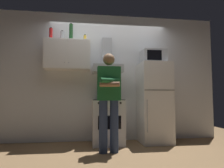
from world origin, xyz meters
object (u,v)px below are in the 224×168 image
Objects in this scene: bottle_spice_jar at (85,38)px; bottle_wine_green at (71,32)px; person_standing at (109,97)px; refrigerator at (154,102)px; bottle_canister_steel at (62,36)px; range_hood at (107,64)px; bottle_soda_red at (51,34)px; upper_cabinet at (68,55)px; stove_oven at (108,121)px; microwave at (153,57)px.

bottle_wine_green is at bearing 176.67° from bottle_spice_jar.
refrigerator is at bearing 31.23° from person_standing.
refrigerator is at bearing -4.83° from bottle_canister_steel.
range_hood reaches higher than person_standing.
bottle_spice_jar is at bearing 120.24° from person_standing.
person_standing is 6.23× the size of bottle_soda_red.
person_standing is (0.75, -0.73, -0.85)m from upper_cabinet.
stove_oven is 2.44× the size of bottle_wine_green.
bottle_canister_steel is (-1.87, 0.14, 0.41)m from microwave.
bottle_soda_red is at bearing 176.63° from microwave.
upper_cabinet is at bearing 171.10° from stove_oven.
person_standing is 1.70m from bottle_canister_steel.
stove_oven is 1.17m from range_hood.
bottle_canister_steel is 0.60× the size of bottle_wine_green.
refrigerator is at bearing -89.10° from microwave.
microwave is at bearing 90.90° from refrigerator.
upper_cabinet reaches higher than person_standing.
microwave is (0.95, -0.11, 0.14)m from range_hood.
refrigerator is 1.17m from person_standing.
person_standing is at bearing -94.72° from stove_oven.
bottle_spice_jar is at bearing -176.26° from range_hood.
person_standing reaches higher than refrigerator.
stove_oven is 3.32× the size of bottle_soda_red.
bottle_spice_jar is (-0.41, 0.70, 1.21)m from person_standing.
bottle_canister_steel is at bearing 170.19° from stove_oven.
bottle_spice_jar is (-1.41, 0.10, 1.31)m from refrigerator.
upper_cabinet is 1.55m from stove_oven.
range_hood is (0.00, 0.13, 1.16)m from stove_oven.
bottle_wine_green reaches higher than bottle_soda_red.
person_standing is at bearing -41.34° from bottle_canister_steel.
stove_oven is at bearing -8.66° from bottle_wine_green.
bottle_soda_red is (-1.14, 0.14, 1.74)m from stove_oven.
microwave is 2.25× the size of bottle_canister_steel.
range_hood is at bearing 3.74° from bottle_spice_jar.
stove_oven is 1.17× the size of range_hood.
refrigerator reaches higher than stove_oven.
bottle_soda_red is at bearing 177.19° from upper_cabinet.
bottle_soda_red is at bearing -175.73° from bottle_canister_steel.
bottle_spice_jar reaches higher than upper_cabinet.
person_standing is at bearing -59.76° from bottle_spice_jar.
bottle_canister_steel is (-0.87, 0.76, 1.25)m from person_standing.
person_standing is at bearing -44.26° from upper_cabinet.
bottle_canister_steel is at bearing 177.99° from range_hood.
person_standing is 1.84m from bottle_soda_red.
stove_oven is 1.02m from refrigerator.
range_hood is 0.69m from bottle_spice_jar.
bottle_wine_green is (0.40, -0.03, 0.05)m from bottle_soda_red.
bottle_wine_green reaches higher than range_hood.
bottle_spice_jar is at bearing 176.85° from microwave.
bottle_wine_green reaches higher than microwave.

